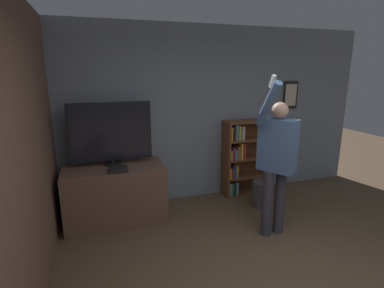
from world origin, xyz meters
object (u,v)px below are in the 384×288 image
object	(u,v)px
bookshelf	(243,157)
television	(111,133)
game_console	(118,169)
waste_bin	(262,194)
person	(277,157)

from	to	relation	value
bookshelf	television	bearing A→B (deg)	-175.41
game_console	waste_bin	bearing A→B (deg)	-1.09
person	bookshelf	bearing A→B (deg)	138.55
television	person	xyz separation A→B (m)	(1.85, -1.10, -0.20)
person	waste_bin	bearing A→B (deg)	126.88
game_console	waste_bin	size ratio (longest dim) A/B	0.59
waste_bin	game_console	bearing A→B (deg)	178.91
television	game_console	distance (m)	0.52
game_console	bookshelf	size ratio (longest dim) A/B	0.18
game_console	waste_bin	world-z (taller)	game_console
television	game_console	size ratio (longest dim) A/B	4.70
bookshelf	waste_bin	bearing A→B (deg)	-83.05
television	bookshelf	world-z (taller)	television
person	television	bearing A→B (deg)	-151.31
game_console	person	distance (m)	1.98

